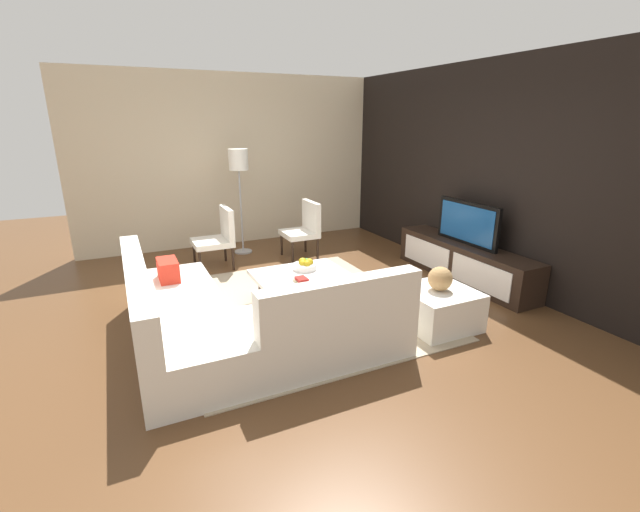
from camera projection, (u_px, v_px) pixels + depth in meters
ground_plane at (299, 311)px, 4.88m from camera, size 14.00×14.00×0.00m
feature_wall_back at (490, 174)px, 5.56m from camera, size 6.40×0.12×2.80m
side_wall_left at (235, 161)px, 7.29m from camera, size 0.12×5.20×2.80m
area_rug at (296, 307)px, 4.96m from camera, size 3.00×2.66×0.01m
media_console at (463, 262)px, 5.78m from camera, size 2.22×0.45×0.50m
television at (467, 223)px, 5.63m from camera, size 1.04×0.06×0.56m
sectional_couch at (231, 321)px, 4.00m from camera, size 2.33×2.31×0.83m
coffee_table at (303, 290)px, 4.94m from camera, size 0.94×1.04×0.38m
accent_chair_near at (219, 235)px, 6.21m from camera, size 0.55×0.54×0.87m
floor_lamp at (239, 167)px, 6.64m from camera, size 0.30×0.30×1.65m
ottoman at (438, 308)px, 4.48m from camera, size 0.70×0.70×0.40m
fruit_bowl at (305, 265)px, 5.07m from camera, size 0.28×0.28×0.14m
accent_chair_far at (305, 226)px, 6.69m from camera, size 0.55×0.49×0.87m
decorative_ball at (440, 279)px, 4.38m from camera, size 0.25×0.25×0.25m
book_stack at (301, 281)px, 4.65m from camera, size 0.20×0.12×0.06m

